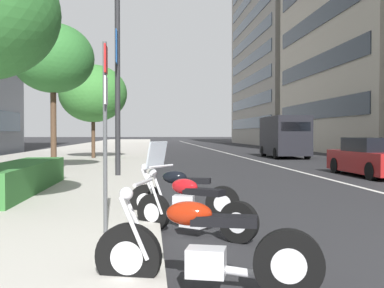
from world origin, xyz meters
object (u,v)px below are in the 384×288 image
object	(u,v)px
motorcycle_nearest_camera	(191,208)
street_tree_mid_sidewalk	(93,94)
delivery_van_ahead	(284,136)
street_lamp_with_banners	(129,28)
parking_sign_by_curb	(105,114)
car_far_down_avenue	(374,158)
motorcycle_second_in_row	(182,197)
motorcycle_by_sign_pole	(204,251)
street_tree_by_lamp_post	(53,59)

from	to	relation	value
motorcycle_nearest_camera	street_tree_mid_sidewalk	size ratio (longest dim) A/B	0.32
delivery_van_ahead	street_lamp_with_banners	distance (m)	16.77
parking_sign_by_curb	street_lamp_with_banners	size ratio (longest dim) A/B	0.33
car_far_down_avenue	parking_sign_by_curb	distance (m)	13.14
motorcycle_second_in_row	delivery_van_ahead	xyz separation A→B (m)	(20.78, -8.15, 1.02)
delivery_van_ahead	street_tree_mid_sidewalk	size ratio (longest dim) A/B	0.96
motorcycle_by_sign_pole	motorcycle_nearest_camera	distance (m)	2.58
motorcycle_second_in_row	motorcycle_by_sign_pole	bearing A→B (deg)	103.39
motorcycle_by_sign_pole	car_far_down_avenue	size ratio (longest dim) A/B	0.51
street_lamp_with_banners	car_far_down_avenue	bearing A→B (deg)	-87.95
delivery_van_ahead	street_tree_by_lamp_post	bearing A→B (deg)	134.11
car_far_down_avenue	parking_sign_by_curb	size ratio (longest dim) A/B	1.58
motorcycle_second_in_row	car_far_down_avenue	size ratio (longest dim) A/B	0.47
motorcycle_nearest_camera	car_far_down_avenue	size ratio (longest dim) A/B	0.41
motorcycle_by_sign_pole	delivery_van_ahead	distance (m)	26.16
car_far_down_avenue	street_lamp_with_banners	world-z (taller)	street_lamp_with_banners
motorcycle_by_sign_pole	street_tree_mid_sidewalk	bearing A→B (deg)	-65.19
motorcycle_second_in_row	motorcycle_nearest_camera	bearing A→B (deg)	105.90
motorcycle_nearest_camera	motorcycle_by_sign_pole	bearing A→B (deg)	125.67
delivery_van_ahead	motorcycle_by_sign_pole	bearing A→B (deg)	163.07
motorcycle_second_in_row	street_tree_by_lamp_post	bearing A→B (deg)	-51.14
delivery_van_ahead	street_tree_mid_sidewalk	distance (m)	12.45
motorcycle_second_in_row	parking_sign_by_curb	bearing A→B (deg)	69.80
motorcycle_by_sign_pole	parking_sign_by_curb	distance (m)	2.90
delivery_van_ahead	street_tree_mid_sidewalk	world-z (taller)	street_tree_mid_sidewalk
motorcycle_by_sign_pole	motorcycle_nearest_camera	bearing A→B (deg)	-77.14
car_far_down_avenue	street_lamp_with_banners	size ratio (longest dim) A/B	0.51
motorcycle_second_in_row	street_tree_by_lamp_post	xyz separation A→B (m)	(9.35, 4.24, 4.01)
street_tree_by_lamp_post	car_far_down_avenue	bearing A→B (deg)	-97.48
motorcycle_second_in_row	parking_sign_by_curb	world-z (taller)	parking_sign_by_curb
motorcycle_nearest_camera	street_tree_by_lamp_post	distance (m)	12.28
motorcycle_second_in_row	car_far_down_avenue	distance (m)	10.94
motorcycle_nearest_camera	street_lamp_with_banners	xyz separation A→B (m)	(8.91, 1.35, 4.77)
motorcycle_by_sign_pole	motorcycle_second_in_row	bearing A→B (deg)	-75.74
delivery_van_ahead	motorcycle_nearest_camera	bearing A→B (deg)	161.36
motorcycle_nearest_camera	street_tree_mid_sidewalk	xyz separation A→B (m)	(20.36, 3.94, 3.50)
street_tree_by_lamp_post	street_lamp_with_banners	bearing A→B (deg)	-122.79
motorcycle_nearest_camera	motorcycle_second_in_row	world-z (taller)	motorcycle_nearest_camera
delivery_van_ahead	street_lamp_with_banners	size ratio (longest dim) A/B	0.62
motorcycle_second_in_row	street_tree_by_lamp_post	world-z (taller)	street_tree_by_lamp_post
parking_sign_by_curb	street_tree_by_lamp_post	bearing A→B (deg)	15.07
motorcycle_by_sign_pole	motorcycle_second_in_row	xyz separation A→B (m)	(4.03, -0.08, -0.02)
motorcycle_nearest_camera	car_far_down_avenue	world-z (taller)	motorcycle_nearest_camera
motorcycle_by_sign_pole	motorcycle_nearest_camera	world-z (taller)	motorcycle_nearest_camera
street_tree_mid_sidewalk	car_far_down_avenue	bearing A→B (deg)	-133.86
motorcycle_nearest_camera	delivery_van_ahead	size ratio (longest dim) A/B	0.34
street_lamp_with_banners	parking_sign_by_curb	bearing A→B (deg)	-179.56
street_tree_by_lamp_post	street_tree_mid_sidewalk	xyz separation A→B (m)	(9.56, -0.34, -0.50)
street_tree_by_lamp_post	motorcycle_by_sign_pole	bearing A→B (deg)	-162.72
street_tree_by_lamp_post	motorcycle_second_in_row	bearing A→B (deg)	-155.62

